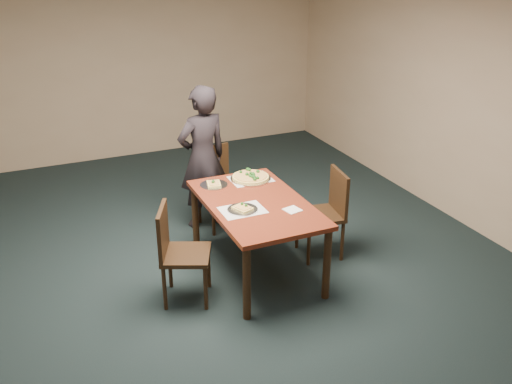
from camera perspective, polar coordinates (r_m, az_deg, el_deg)
name	(u,v)px	position (r m, az deg, el deg)	size (l,w,h in m)	color
ground	(226,288)	(5.47, -3.01, -9.54)	(8.00, 8.00, 0.00)	black
room_shell	(222,109)	(4.74, -3.47, 8.29)	(8.00, 8.00, 8.00)	tan
dining_table	(256,210)	(5.42, 0.00, -1.86)	(0.90, 1.50, 0.75)	#5C1F12
chair_far	(217,181)	(6.44, -3.96, 1.06)	(0.47, 0.47, 0.91)	black
chair_left	(177,248)	(5.11, -7.93, -5.62)	(0.55, 0.55, 0.91)	black
chair_right	(328,208)	(5.83, 7.19, -1.65)	(0.48, 0.48, 0.91)	black
diner	(203,158)	(6.31, -5.35, 3.41)	(0.59, 0.39, 1.63)	black
placemat_main	(251,179)	(5.88, -0.55, 1.31)	(0.42, 0.32, 0.00)	white
placemat_near	(243,210)	(5.21, -1.35, -1.81)	(0.40, 0.30, 0.00)	white
pizza_pan	(251,177)	(5.88, -0.54, 1.51)	(0.42, 0.42, 0.07)	silver
slice_plate_near	(243,209)	(5.21, -1.35, -1.69)	(0.28, 0.28, 0.05)	silver
slice_plate_far	(214,184)	(5.74, -4.24, 0.78)	(0.28, 0.28, 0.06)	silver
napkin	(292,210)	(5.22, 3.66, -1.79)	(0.14, 0.14, 0.01)	white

